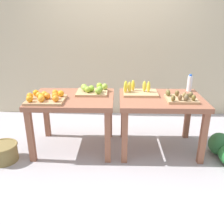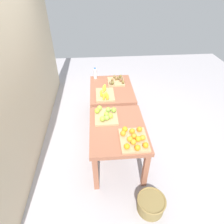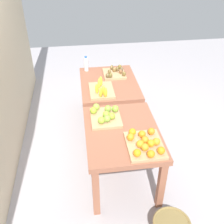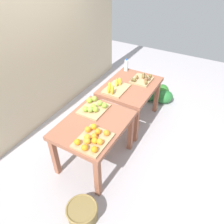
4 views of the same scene
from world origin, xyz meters
TOP-DOWN VIEW (x-y plane):
  - ground_plane at (0.00, 0.00)m, footprint 8.00×8.00m
  - back_wall at (0.00, 1.35)m, footprint 4.40×0.12m
  - display_table_left at (-0.56, 0.00)m, footprint 1.04×0.80m
  - display_table_right at (0.56, 0.00)m, footprint 1.04×0.80m
  - orange_bin at (-0.85, -0.18)m, footprint 0.45×0.36m
  - apple_bin at (-0.31, 0.15)m, footprint 0.42×0.36m
  - banana_crate at (0.28, 0.14)m, footprint 0.45×0.32m
  - kiwi_bin at (0.77, -0.11)m, footprint 0.36×0.32m
  - water_bottle at (0.98, 0.30)m, footprint 0.07×0.07m
  - wicker_basket at (-1.38, -0.35)m, footprint 0.37×0.37m

SIDE VIEW (x-z plane):
  - ground_plane at x=0.00m, z-range 0.00..0.00m
  - wicker_basket at x=-1.38m, z-range 0.01..0.23m
  - display_table_left at x=-0.56m, z-range 0.26..0.98m
  - display_table_right at x=0.56m, z-range 0.26..0.98m
  - kiwi_bin at x=0.77m, z-range 0.70..0.81m
  - banana_crate at x=0.28m, z-range 0.68..0.85m
  - apple_bin at x=-0.31m, z-range 0.71..0.82m
  - orange_bin at x=-0.85m, z-range 0.71..0.82m
  - water_bottle at x=0.98m, z-range 0.71..0.94m
  - back_wall at x=0.00m, z-range 0.00..3.00m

